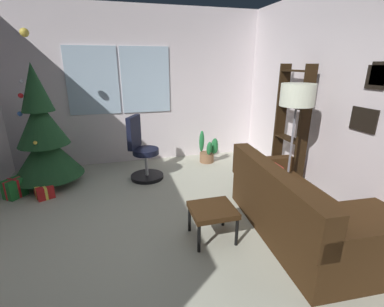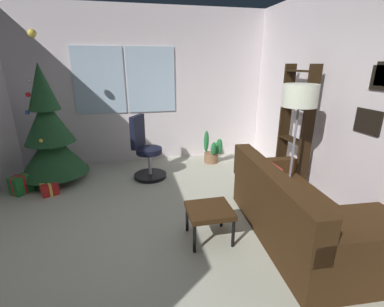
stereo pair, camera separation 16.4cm
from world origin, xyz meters
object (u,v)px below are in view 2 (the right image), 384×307
(gift_box_red, at_px, (49,188))
(floor_lamp, at_px, (299,102))
(couch, at_px, (312,218))
(holiday_tree, at_px, (50,136))
(potted_plant, at_px, (213,151))
(office_chair, at_px, (146,154))
(bookshelf, at_px, (295,135))
(footstool, at_px, (209,212))
(gift_box_green, at_px, (21,184))

(gift_box_red, relative_size, floor_lamp, 0.21)
(couch, height_order, holiday_tree, holiday_tree)
(floor_lamp, distance_m, potted_plant, 2.28)
(couch, bearing_deg, office_chair, 127.40)
(couch, bearing_deg, gift_box_red, 149.42)
(gift_box_red, height_order, potted_plant, potted_plant)
(office_chair, bearing_deg, bookshelf, -20.45)
(couch, height_order, footstool, couch)
(gift_box_green, distance_m, floor_lamp, 4.18)
(footstool, xyz_separation_m, bookshelf, (1.66, 1.07, 0.51))
(holiday_tree, height_order, floor_lamp, holiday_tree)
(couch, distance_m, gift_box_red, 3.70)
(footstool, distance_m, bookshelf, 2.04)
(potted_plant, bearing_deg, holiday_tree, -174.08)
(floor_lamp, bearing_deg, gift_box_green, 162.18)
(footstool, bearing_deg, gift_box_green, 145.62)
(office_chair, relative_size, potted_plant, 1.70)
(floor_lamp, bearing_deg, office_chair, 142.78)
(potted_plant, bearing_deg, office_chair, -161.53)
(holiday_tree, distance_m, gift_box_red, 0.84)
(office_chair, height_order, potted_plant, office_chair)
(couch, xyz_separation_m, holiday_tree, (-3.18, 2.35, 0.50))
(office_chair, xyz_separation_m, floor_lamp, (1.86, -1.42, 1.01))
(gift_box_red, height_order, floor_lamp, floor_lamp)
(couch, bearing_deg, gift_box_green, 150.99)
(couch, relative_size, holiday_tree, 0.86)
(gift_box_red, distance_m, potted_plant, 2.94)
(holiday_tree, bearing_deg, bookshelf, -14.78)
(bookshelf, relative_size, potted_plant, 2.97)
(couch, relative_size, gift_box_red, 5.84)
(couch, xyz_separation_m, footstool, (-1.10, 0.28, 0.04))
(footstool, distance_m, floor_lamp, 1.76)
(gift_box_red, bearing_deg, gift_box_green, 164.48)
(gift_box_green, height_order, floor_lamp, floor_lamp)
(couch, relative_size, footstool, 4.16)
(couch, distance_m, potted_plant, 2.66)
(floor_lamp, relative_size, potted_plant, 2.61)
(floor_lamp, bearing_deg, couch, -103.34)
(gift_box_red, distance_m, gift_box_green, 0.44)
(couch, height_order, floor_lamp, floor_lamp)
(bookshelf, bearing_deg, potted_plant, 125.55)
(holiday_tree, xyz_separation_m, potted_plant, (2.83, 0.29, -0.56))
(holiday_tree, bearing_deg, gift_box_red, -90.51)
(gift_box_green, bearing_deg, potted_plant, 11.17)
(gift_box_green, xyz_separation_m, bookshelf, (4.17, -0.64, 0.70))
(holiday_tree, bearing_deg, gift_box_green, -140.48)
(bookshelf, height_order, potted_plant, bookshelf)
(footstool, xyz_separation_m, floor_lamp, (1.28, 0.50, 1.10))
(potted_plant, bearing_deg, bookshelf, -54.45)
(potted_plant, bearing_deg, gift_box_red, -165.01)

